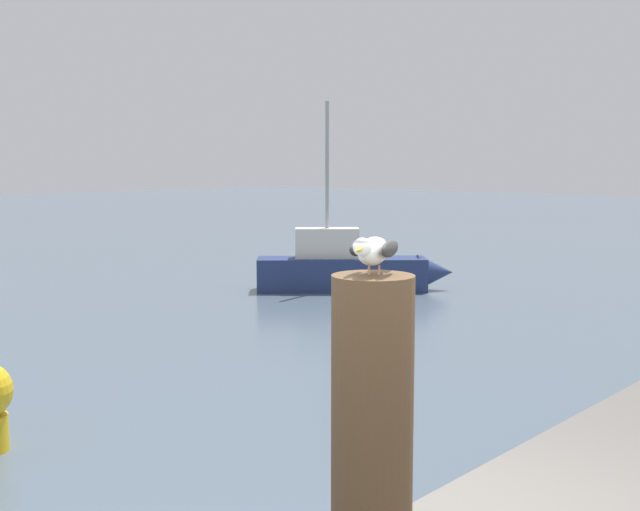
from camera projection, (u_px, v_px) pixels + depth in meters
mooring_post at (372, 429)px, 2.92m from camera, size 0.30×0.30×1.11m
seagull at (373, 250)px, 2.84m from camera, size 0.38×0.21×0.14m
boat_navy at (353, 269)px, 17.41m from camera, size 3.43×3.61×4.00m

